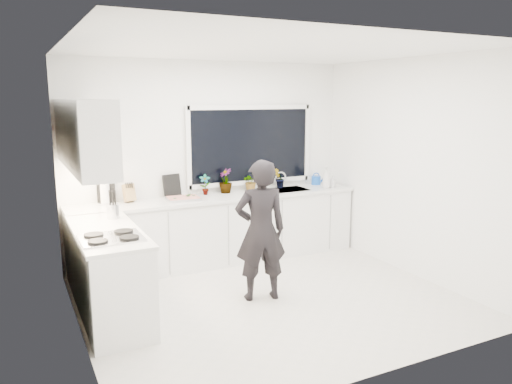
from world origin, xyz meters
TOP-DOWN VIEW (x-y plane):
  - floor at (0.00, 0.00)m, footprint 4.00×3.50m
  - wall_back at (0.00, 1.76)m, footprint 4.00×0.02m
  - wall_left at (-2.01, 0.00)m, footprint 0.02×3.50m
  - wall_right at (2.01, 0.00)m, footprint 0.02×3.50m
  - ceiling at (0.00, 0.00)m, footprint 4.00×3.50m
  - window at (0.60, 1.73)m, footprint 1.80×0.02m
  - base_cabinets_back at (0.00, 1.45)m, footprint 3.92×0.58m
  - base_cabinets_left at (-1.67, 0.35)m, footprint 0.58×1.60m
  - countertop_back at (0.00, 1.44)m, footprint 3.94×0.62m
  - countertop_left at (-1.67, 0.35)m, footprint 0.62×1.60m
  - upper_cabinets at (-1.79, 0.70)m, footprint 0.34×2.10m
  - sink at (1.05, 1.45)m, footprint 0.58×0.42m
  - faucet at (1.05, 1.65)m, footprint 0.03×0.03m
  - stovetop at (-1.69, -0.00)m, footprint 0.56×0.48m
  - person at (-0.08, 0.08)m, footprint 0.64×0.49m
  - pizza_tray at (-0.52, 1.42)m, footprint 0.45×0.34m
  - pizza at (-0.52, 1.42)m, footprint 0.41×0.30m
  - watering_can at (1.64, 1.61)m, footprint 0.16×0.16m
  - paper_towel_roll at (-1.47, 1.55)m, footprint 0.13×0.13m
  - knife_block at (-1.17, 1.59)m, footprint 0.15×0.12m
  - utensil_crock at (-1.52, 0.80)m, footprint 0.14×0.14m
  - picture_frame_large at (-1.43, 1.69)m, footprint 0.22×0.06m
  - picture_frame_small at (-0.58, 1.69)m, footprint 0.25×0.07m
  - herb_plants at (0.40, 1.61)m, footprint 1.31×0.22m
  - soap_bottles at (1.64, 1.30)m, footprint 0.24×0.16m

SIDE VIEW (x-z plane):
  - floor at x=0.00m, z-range -0.02..0.00m
  - base_cabinets_back at x=0.00m, z-range 0.00..0.88m
  - base_cabinets_left at x=-1.67m, z-range 0.00..0.88m
  - person at x=-0.08m, z-range 0.00..1.57m
  - sink at x=1.05m, z-range 0.80..0.94m
  - countertop_back at x=0.00m, z-range 0.88..0.92m
  - countertop_left at x=-1.67m, z-range 0.88..0.92m
  - stovetop at x=-1.69m, z-range 0.92..0.95m
  - pizza_tray at x=-0.52m, z-range 0.92..0.95m
  - pizza at x=-0.52m, z-range 0.95..0.96m
  - watering_can at x=1.64m, z-range 0.92..1.05m
  - utensil_crock at x=-1.52m, z-range 0.92..1.08m
  - faucet at x=1.05m, z-range 0.92..1.14m
  - knife_block at x=-1.17m, z-range 0.92..1.14m
  - paper_towel_roll at x=-1.47m, z-range 0.92..1.18m
  - soap_bottles at x=1.64m, z-range 0.91..1.21m
  - picture_frame_large at x=-1.43m, z-range 0.92..1.20m
  - herb_plants at x=0.40m, z-range 0.90..1.24m
  - picture_frame_small at x=-0.58m, z-range 0.92..1.22m
  - wall_back at x=0.00m, z-range 0.00..2.70m
  - wall_left at x=-2.01m, z-range 0.00..2.70m
  - wall_right at x=2.01m, z-range 0.00..2.70m
  - window at x=0.60m, z-range 1.05..2.05m
  - upper_cabinets at x=-1.79m, z-range 1.50..2.20m
  - ceiling at x=0.00m, z-range 2.70..2.72m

